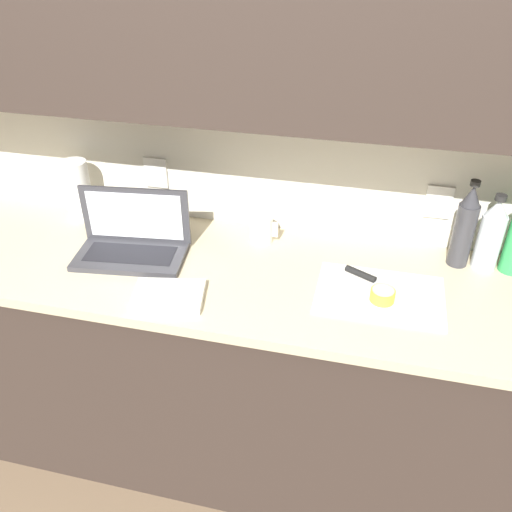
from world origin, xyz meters
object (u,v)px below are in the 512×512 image
at_px(knife, 369,278).
at_px(bottle_oil_tall, 491,235).
at_px(cutting_board, 380,295).
at_px(bottle_green_soda, 465,227).
at_px(paper_towel_roll, 78,190).
at_px(measuring_cup, 261,229).
at_px(laptop, 133,239).
at_px(lemon_half_cut, 383,295).

distance_m(knife, bottle_oil_tall, 0.43).
distance_m(cutting_board, bottle_green_soda, 0.38).
distance_m(cutting_board, paper_towel_roll, 1.21).
xyz_separation_m(bottle_oil_tall, measuring_cup, (-0.78, -0.01, -0.08)).
bearing_deg(cutting_board, knife, 121.12).
bearing_deg(paper_towel_roll, measuring_cup, -1.18).
bearing_deg(paper_towel_roll, bottle_oil_tall, -0.09).
height_order(laptop, lemon_half_cut, laptop).
distance_m(bottle_green_soda, bottle_oil_tall, 0.09).
bearing_deg(knife, measuring_cup, -176.40).
relative_size(bottle_oil_tall, measuring_cup, 2.63).
height_order(laptop, measuring_cup, laptop).
xyz_separation_m(laptop, bottle_green_soda, (1.12, 0.20, 0.09)).
xyz_separation_m(cutting_board, bottle_green_soda, (0.25, 0.25, 0.14)).
distance_m(laptop, knife, 0.83).
height_order(laptop, knife, laptop).
distance_m(knife, bottle_green_soda, 0.37).
xyz_separation_m(cutting_board, bottle_oil_tall, (0.34, 0.25, 0.12)).
bearing_deg(cutting_board, bottle_green_soda, 45.14).
xyz_separation_m(knife, bottle_green_soda, (0.29, 0.18, 0.13)).
distance_m(lemon_half_cut, bottle_oil_tall, 0.44).
bearing_deg(bottle_oil_tall, laptop, -170.66).
distance_m(lemon_half_cut, measuring_cup, 0.53).
bearing_deg(laptop, knife, -6.05).
relative_size(lemon_half_cut, measuring_cup, 0.74).
relative_size(laptop, lemon_half_cut, 5.28).
height_order(cutting_board, lemon_half_cut, lemon_half_cut).
bearing_deg(bottle_green_soda, lemon_half_cut, -130.47).
bearing_deg(measuring_cup, laptop, -156.40).
height_order(knife, measuring_cup, measuring_cup).
height_order(bottle_oil_tall, measuring_cup, bottle_oil_tall).
height_order(knife, bottle_oil_tall, bottle_oil_tall).
bearing_deg(laptop, lemon_half_cut, -12.63).
relative_size(measuring_cup, paper_towel_roll, 0.45).
height_order(bottle_green_soda, bottle_oil_tall, bottle_green_soda).
bearing_deg(measuring_cup, bottle_oil_tall, 0.93).
xyz_separation_m(measuring_cup, paper_towel_roll, (-0.73, 0.02, 0.07)).
bearing_deg(measuring_cup, cutting_board, -28.33).
relative_size(cutting_board, paper_towel_roll, 1.72).
distance_m(measuring_cup, paper_towel_roll, 0.74).
distance_m(laptop, cutting_board, 0.87).
xyz_separation_m(lemon_half_cut, bottle_oil_tall, (0.33, 0.28, 0.10)).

